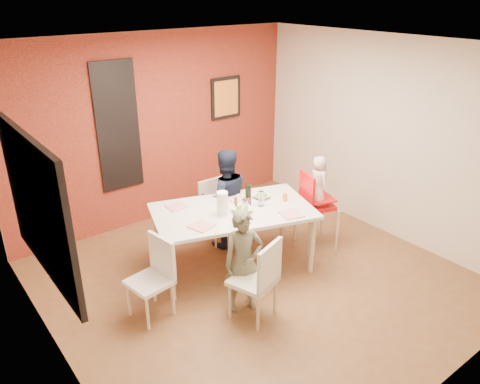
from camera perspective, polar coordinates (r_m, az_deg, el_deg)
ground at (r=5.72m, az=1.87°, el=-10.64°), size 4.50×4.50×0.00m
ceiling at (r=4.75m, az=2.32°, el=17.32°), size 4.50×4.50×0.02m
wall_back at (r=6.86m, az=-10.10°, el=7.52°), size 4.50×0.02×2.70m
wall_front at (r=3.82m, az=24.37°, el=-8.15°), size 4.50×0.02×2.70m
wall_left at (r=4.15m, az=-22.70°, el=-5.24°), size 0.02×4.50×2.70m
wall_right at (r=6.67m, az=17.22°, el=6.33°), size 0.02×4.50×2.70m
brick_accent_wall at (r=6.85m, az=-10.02°, el=7.48°), size 4.50×0.02×2.70m
picture_window_frame at (r=4.25m, az=-23.51°, el=-1.69°), size 0.05×1.70×1.30m
picture_window_pane at (r=4.25m, az=-23.32°, el=-1.63°), size 0.02×1.55×1.15m
glassblock_strip at (r=6.55m, az=-14.70°, el=7.68°), size 0.55×0.03×1.70m
glassblock_surround at (r=6.55m, az=-14.68°, el=7.67°), size 0.60×0.03×1.76m
art_print_frame at (r=7.37m, az=-1.75°, el=11.40°), size 0.54×0.03×0.64m
art_print_canvas at (r=7.36m, az=-1.68°, el=11.38°), size 0.44×0.01×0.54m
dining_table at (r=5.62m, az=-0.87°, el=-2.80°), size 2.12×1.59×0.79m
chair_near at (r=4.86m, az=2.43°, el=-10.27°), size 0.54×0.54×0.92m
chair_far at (r=6.39m, az=-3.05°, el=-1.82°), size 0.40×0.40×0.85m
chair_left at (r=5.03m, az=-10.32°, el=-9.69°), size 0.46×0.46×0.88m
high_chair at (r=6.19m, az=9.06°, el=-1.33°), size 0.55×0.55×1.06m
child_near at (r=4.96m, az=0.42°, el=-8.51°), size 0.50×0.42×1.17m
child_far at (r=6.13m, az=-1.84°, el=-0.83°), size 0.80×0.72×1.36m
toddler at (r=6.07m, az=9.53°, el=1.38°), size 0.27×0.35×0.65m
plate_near_left at (r=5.22m, az=-4.68°, el=-4.16°), size 0.28×0.28×0.01m
plate_far_mid at (r=5.89m, az=-0.73°, el=-0.69°), size 0.31×0.31×0.01m
plate_near_right at (r=5.51m, az=6.30°, el=-2.67°), size 0.30×0.30×0.01m
plate_far_left at (r=5.71m, az=-7.74°, el=-1.75°), size 0.23×0.23×0.01m
salad_bowl_a at (r=5.52m, az=0.25°, el=-2.17°), size 0.25×0.25×0.06m
salad_bowl_b at (r=5.89m, az=2.64°, el=-0.52°), size 0.22×0.22×0.05m
wine_bottle at (r=5.64m, az=1.00°, el=-0.37°), size 0.07×0.07×0.27m
wine_glass_a at (r=5.37m, az=0.60°, el=-2.01°), size 0.08×0.08×0.22m
wine_glass_b at (r=5.66m, az=2.57°, el=-0.81°), size 0.07×0.07×0.19m
paper_towel_roll at (r=5.41m, az=-2.16°, el=-1.43°), size 0.13×0.13×0.29m
condiment_red at (r=5.61m, az=1.05°, el=-1.36°), size 0.03×0.03×0.12m
condiment_green at (r=5.64m, az=0.63°, el=-1.19°), size 0.03×0.03×0.13m
condiment_brown at (r=5.58m, az=-0.52°, el=-1.36°), size 0.04×0.04×0.15m
sippy_cup at (r=5.82m, az=5.51°, el=-0.64°), size 0.06×0.06×0.10m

